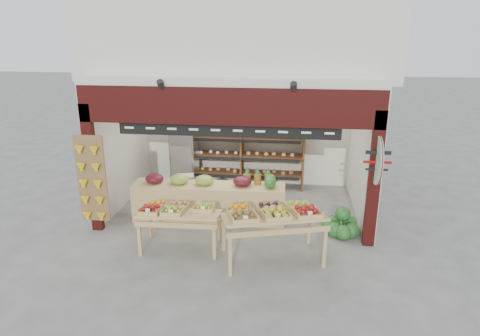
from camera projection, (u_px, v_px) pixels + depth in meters
name	position (u px, v px, depth m)	size (l,w,h in m)	color
ground	(235.00, 215.00, 9.65)	(60.00, 60.00, 0.00)	#63635F
shop_structure	(244.00, 32.00, 9.94)	(6.36, 5.12, 5.40)	silver
banana_board	(91.00, 181.00, 8.51)	(0.60, 0.15, 1.80)	olive
gift_sign	(377.00, 160.00, 7.70)	(0.04, 0.93, 0.92)	#B1DEC0
back_shelving	(242.00, 143.00, 11.06)	(3.24, 0.53, 1.98)	brown
refrigerator	(185.00, 160.00, 10.95)	(0.62, 0.62, 1.59)	#B0B1B7
cardboard_stack	(194.00, 192.00, 10.31)	(1.06, 0.84, 0.69)	beige
mid_counter	(208.00, 201.00, 9.28)	(3.29, 0.74, 1.04)	tan
display_table_left	(175.00, 211.00, 8.01)	(1.53, 0.89, 0.97)	tan
display_table_right	(273.00, 214.00, 7.55)	(1.98, 1.44, 1.11)	tan
watermelon_pile	(340.00, 225.00, 8.70)	(0.76, 0.76, 0.59)	#1A4F1D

